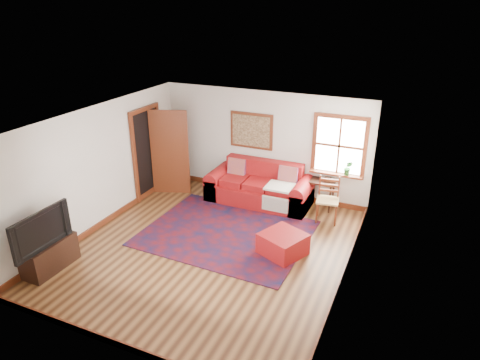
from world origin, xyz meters
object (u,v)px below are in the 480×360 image
at_px(red_ottoman, 283,244).
at_px(red_leather_sofa, 260,189).
at_px(media_cabinet, 50,255).
at_px(ladder_back_chair, 328,198).
at_px(side_table, 322,186).

bearing_deg(red_ottoman, red_leather_sofa, 145.78).
height_order(red_leather_sofa, media_cabinet, red_leather_sofa).
height_order(red_leather_sofa, ladder_back_chair, ladder_back_chair).
xyz_separation_m(ladder_back_chair, media_cabinet, (-4.01, -3.73, -0.26)).
height_order(side_table, ladder_back_chair, ladder_back_chair).
xyz_separation_m(side_table, media_cabinet, (-3.76, -4.23, -0.28)).
distance_m(side_table, ladder_back_chair, 0.57).
bearing_deg(side_table, media_cabinet, -131.61).
xyz_separation_m(red_ottoman, side_table, (0.18, 2.15, 0.34)).
height_order(red_ottoman, ladder_back_chair, ladder_back_chair).
bearing_deg(red_leather_sofa, red_ottoman, -57.68).
height_order(red_leather_sofa, side_table, red_leather_sofa).
bearing_deg(ladder_back_chair, side_table, 116.45).
distance_m(red_leather_sofa, media_cabinet, 4.64).
bearing_deg(side_table, red_ottoman, -94.90).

